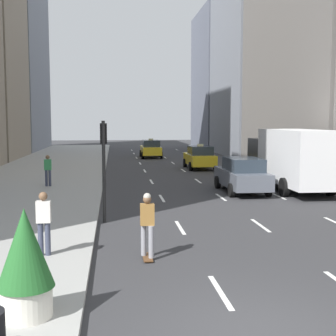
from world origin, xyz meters
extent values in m
plane|color=#333335|center=(0.00, 0.00, 0.00)|extent=(160.00, 160.00, 0.00)
cube|color=#9E9E99|center=(-7.00, 27.00, 0.07)|extent=(8.00, 66.00, 0.15)
cube|color=white|center=(-0.20, 2.00, 0.01)|extent=(0.12, 2.00, 0.01)
cube|color=white|center=(-0.20, 8.00, 0.01)|extent=(0.12, 2.00, 0.01)
cube|color=white|center=(-0.20, 14.00, 0.01)|extent=(0.12, 2.00, 0.01)
cube|color=white|center=(-0.20, 20.00, 0.01)|extent=(0.12, 2.00, 0.01)
cube|color=white|center=(-0.20, 26.00, 0.01)|extent=(0.12, 2.00, 0.01)
cube|color=white|center=(-0.20, 32.00, 0.01)|extent=(0.12, 2.00, 0.01)
cube|color=white|center=(-0.20, 38.00, 0.01)|extent=(0.12, 2.00, 0.01)
cube|color=white|center=(-0.20, 44.00, 0.01)|extent=(0.12, 2.00, 0.01)
cube|color=white|center=(-0.20, 50.00, 0.01)|extent=(0.12, 2.00, 0.01)
cube|color=white|center=(2.60, 8.00, 0.01)|extent=(0.12, 2.00, 0.01)
cube|color=white|center=(2.60, 14.00, 0.01)|extent=(0.12, 2.00, 0.01)
cube|color=white|center=(2.60, 20.00, 0.01)|extent=(0.12, 2.00, 0.01)
cube|color=white|center=(2.60, 26.00, 0.01)|extent=(0.12, 2.00, 0.01)
cube|color=white|center=(2.60, 32.00, 0.01)|extent=(0.12, 2.00, 0.01)
cube|color=white|center=(2.60, 38.00, 0.01)|extent=(0.12, 2.00, 0.01)
cube|color=white|center=(2.60, 44.00, 0.01)|extent=(0.12, 2.00, 0.01)
cube|color=white|center=(2.60, 50.00, 0.01)|extent=(0.12, 2.00, 0.01)
cube|color=white|center=(5.40, 14.00, 0.01)|extent=(0.12, 2.00, 0.01)
cube|color=white|center=(5.40, 20.00, 0.01)|extent=(0.12, 2.00, 0.01)
cube|color=white|center=(5.40, 26.00, 0.01)|extent=(0.12, 2.00, 0.01)
cube|color=white|center=(5.40, 32.00, 0.01)|extent=(0.12, 2.00, 0.01)
cube|color=white|center=(5.40, 38.00, 0.01)|extent=(0.12, 2.00, 0.01)
cube|color=white|center=(5.40, 44.00, 0.01)|extent=(0.12, 2.00, 0.01)
cube|color=white|center=(5.40, 50.00, 0.01)|extent=(0.12, 2.00, 0.01)
cube|color=gray|center=(-14.00, 51.40, 12.43)|extent=(6.00, 15.73, 24.85)
cube|color=slate|center=(12.00, 25.03, 7.88)|extent=(6.00, 17.12, 15.76)
cube|color=slate|center=(12.00, 54.89, 9.01)|extent=(6.00, 12.92, 18.01)
cube|color=yellow|center=(1.20, 38.18, 0.71)|extent=(1.80, 4.40, 0.76)
cube|color=#28333D|center=(1.20, 37.92, 1.41)|extent=(1.58, 2.29, 0.64)
cube|color=#F2E599|center=(1.20, 37.92, 1.80)|extent=(0.44, 0.20, 0.14)
cylinder|color=black|center=(0.30, 39.55, 0.33)|extent=(0.22, 0.66, 0.66)
cylinder|color=black|center=(2.10, 39.55, 0.33)|extent=(0.22, 0.66, 0.66)
cylinder|color=black|center=(0.30, 36.82, 0.33)|extent=(0.22, 0.66, 0.66)
cylinder|color=black|center=(2.10, 36.82, 0.33)|extent=(0.22, 0.66, 0.66)
cube|color=yellow|center=(4.00, 27.12, 0.71)|extent=(1.80, 4.40, 0.76)
cube|color=#28333D|center=(4.00, 26.85, 1.41)|extent=(1.58, 2.29, 0.64)
cube|color=#F2E599|center=(4.00, 26.85, 1.80)|extent=(0.44, 0.20, 0.14)
cylinder|color=black|center=(3.10, 28.48, 0.33)|extent=(0.22, 0.66, 0.66)
cylinder|color=black|center=(4.90, 28.48, 0.33)|extent=(0.22, 0.66, 0.66)
cylinder|color=black|center=(3.10, 25.75, 0.33)|extent=(0.22, 0.66, 0.66)
cylinder|color=black|center=(4.90, 25.75, 0.33)|extent=(0.22, 0.66, 0.66)
cube|color=#565B66|center=(4.00, 15.47, 0.72)|extent=(1.80, 4.79, 0.79)
cube|color=#28333D|center=(4.00, 15.18, 1.44)|extent=(1.58, 2.49, 0.64)
cylinder|color=black|center=(3.10, 16.95, 0.33)|extent=(0.22, 0.66, 0.66)
cylinder|color=black|center=(4.90, 16.95, 0.33)|extent=(0.22, 0.66, 0.66)
cylinder|color=black|center=(3.10, 13.98, 0.33)|extent=(0.22, 0.66, 0.66)
cylinder|color=black|center=(4.90, 13.98, 0.33)|extent=(0.22, 0.66, 0.66)
cube|color=#262628|center=(6.80, 19.29, 1.50)|extent=(2.10, 2.40, 2.10)
cube|color=#28333D|center=(6.80, 20.44, 1.80)|extent=(1.90, 0.10, 0.90)
cube|color=white|center=(6.80, 15.09, 1.80)|extent=(2.30, 6.00, 2.70)
cylinder|color=black|center=(5.75, 19.29, 0.45)|extent=(0.28, 0.90, 0.90)
cylinder|color=black|center=(7.85, 19.29, 0.45)|extent=(0.28, 0.90, 0.90)
cylinder|color=black|center=(5.65, 13.89, 0.45)|extent=(0.28, 0.90, 0.90)
cylinder|color=black|center=(7.95, 13.89, 0.45)|extent=(0.28, 0.90, 0.90)
cube|color=brown|center=(-1.56, 4.54, 0.05)|extent=(0.24, 0.80, 0.03)
cylinder|color=black|center=(-1.56, 4.82, 0.03)|extent=(0.18, 0.05, 0.05)
cylinder|color=black|center=(-1.56, 4.26, 0.03)|extent=(0.18, 0.05, 0.05)
cylinder|color=gray|center=(-1.65, 4.66, 0.48)|extent=(0.14, 0.14, 0.84)
cylinder|color=gray|center=(-1.47, 4.42, 0.48)|extent=(0.14, 0.14, 0.84)
cube|color=olive|center=(-1.56, 4.54, 1.19)|extent=(0.36, 0.22, 0.56)
sphere|color=brown|center=(-1.56, 4.54, 1.58)|extent=(0.22, 0.22, 0.22)
sphere|color=#B2AD9E|center=(-1.56, 4.54, 1.65)|extent=(0.20, 0.20, 0.20)
cylinder|color=silver|center=(-3.95, 0.83, 0.43)|extent=(0.90, 0.90, 0.55)
cylinder|color=#382819|center=(-3.95, 0.83, 0.67)|extent=(0.83, 0.83, 0.06)
cone|color=#236028|center=(-3.95, 0.83, 1.40)|extent=(1.00, 1.00, 1.40)
cylinder|color=#383D51|center=(-4.29, 4.68, 0.58)|extent=(0.14, 0.14, 0.86)
cylinder|color=#383D51|center=(-4.11, 4.68, 0.58)|extent=(0.14, 0.14, 0.86)
cube|color=silver|center=(-4.20, 4.68, 1.29)|extent=(0.36, 0.22, 0.56)
sphere|color=brown|center=(-4.20, 4.68, 1.69)|extent=(0.22, 0.22, 0.22)
cylinder|color=#383D51|center=(-5.95, 17.72, 0.58)|extent=(0.14, 0.14, 0.86)
cylinder|color=#383D51|center=(-5.77, 17.72, 0.58)|extent=(0.14, 0.14, 0.86)
cube|color=#338C4C|center=(-5.86, 17.72, 1.29)|extent=(0.36, 0.22, 0.56)
sphere|color=brown|center=(-5.86, 17.72, 1.69)|extent=(0.22, 0.22, 0.22)
cylinder|color=black|center=(-2.75, 9.11, 1.80)|extent=(0.12, 0.12, 3.60)
cube|color=black|center=(-2.75, 9.29, 3.15)|extent=(0.24, 0.20, 0.72)
sphere|color=red|center=(-2.75, 9.40, 3.38)|extent=(0.14, 0.14, 0.14)
sphere|color=#4C3F14|center=(-2.75, 9.40, 3.15)|extent=(0.14, 0.14, 0.14)
sphere|color=#198C2D|center=(-2.75, 9.40, 2.92)|extent=(0.14, 0.14, 0.14)
camera|label=1|loc=(-2.40, -7.35, 3.60)|focal=50.00mm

